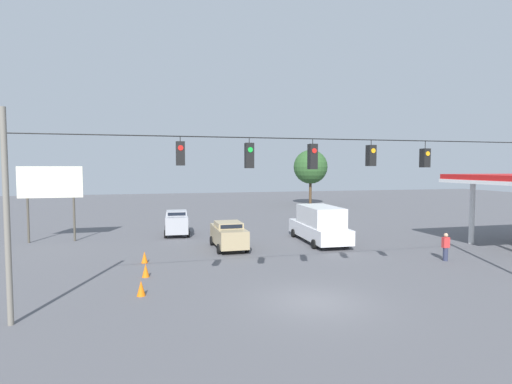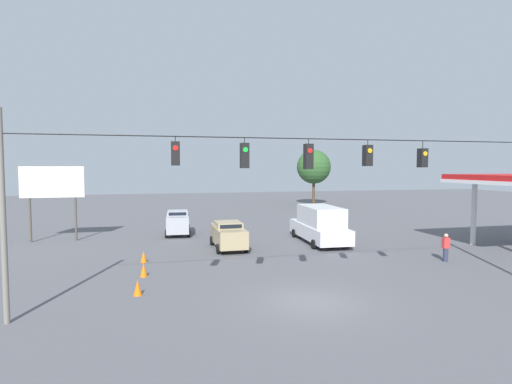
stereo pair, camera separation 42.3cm
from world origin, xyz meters
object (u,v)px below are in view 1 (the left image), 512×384
Objects in this scene: sedan_tan_withflow_mid at (229,235)px; traffic_cone_nearest at (141,288)px; pedestrian at (446,247)px; box_truck_white_oncoming_far at (319,224)px; overhead_signal_span at (311,183)px; traffic_cone_third at (145,257)px; tree_horizon_left at (311,167)px; roadside_billboard at (50,187)px; sedan_silver_withflow_far at (177,222)px; traffic_cone_second at (146,270)px.

traffic_cone_nearest is at bearing 58.40° from sedan_tan_withflow_mid.
box_truck_white_oncoming_far is at bearing -55.75° from pedestrian.
overhead_signal_span is 11.71m from sedan_tan_withflow_mid.
traffic_cone_third is at bearing 27.05° from sedan_tan_withflow_mid.
overhead_signal_span is 13.82× the size of pedestrian.
sedan_tan_withflow_mid is at bearing 58.24° from tree_horizon_left.
tree_horizon_left is at bearing -143.04° from roadside_billboard.
overhead_signal_span is 33.84× the size of traffic_cone_nearest.
overhead_signal_span is 18.29m from sedan_silver_withflow_far.
sedan_tan_withflow_mid is 2.78× the size of pedestrian.
roadside_billboard is at bearing -51.26° from traffic_cone_third.
roadside_billboard is (9.07, 0.71, 3.04)m from sedan_silver_withflow_far.
box_truck_white_oncoming_far is at bearing -164.63° from traffic_cone_third.
pedestrian is (-4.89, 7.18, -0.51)m from box_truck_white_oncoming_far.
overhead_signal_span reaches higher than sedan_tan_withflow_mid.
traffic_cone_third is at bearing -90.10° from traffic_cone_nearest.
sedan_tan_withflow_mid reaches higher than traffic_cone_nearest.
sedan_silver_withflow_far is at bearing -64.13° from sedan_tan_withflow_mid.
roadside_billboard is 36.68m from tree_horizon_left.
traffic_cone_second is 0.41× the size of pedestrian.
sedan_tan_withflow_mid is 10.36m from traffic_cone_nearest.
overhead_signal_span is 8.49m from traffic_cone_nearest.
sedan_tan_withflow_mid is 13.45m from pedestrian.
traffic_cone_nearest is 43.21m from tree_horizon_left.
overhead_signal_span is 3.17× the size of box_truck_white_oncoming_far.
traffic_cone_nearest is at bearing -17.37° from overhead_signal_span.
traffic_cone_nearest is 0.08× the size of tree_horizon_left.
sedan_silver_withflow_far is 9.44m from traffic_cone_third.
roadside_billboard is at bearing -65.02° from traffic_cone_nearest.
pedestrian is at bearing -156.98° from overhead_signal_span.
tree_horizon_left reaches higher than roadside_billboard.
traffic_cone_nearest is 2.98m from traffic_cone_second.
traffic_cone_third is 11.41m from roadside_billboard.
traffic_cone_third is at bearing 75.72° from sedan_silver_withflow_far.
overhead_signal_span is at bearing 97.49° from sedan_tan_withflow_mid.
sedan_silver_withflow_far reaches higher than pedestrian.
sedan_silver_withflow_far is 0.71× the size of roadside_billboard.
box_truck_white_oncoming_far is 1.57× the size of sedan_tan_withflow_mid.
traffic_cone_nearest is 6.04m from traffic_cone_third.
traffic_cone_second is at bearing 27.94° from box_truck_white_oncoming_far.
sedan_silver_withflow_far is 5.90× the size of traffic_cone_third.
traffic_cone_nearest is 17.30m from pedestrian.
tree_horizon_left is at bearing -98.97° from pedestrian.
pedestrian is (-17.14, 3.82, 0.48)m from traffic_cone_third.
overhead_signal_span reaches higher than box_truck_white_oncoming_far.
tree_horizon_left is (-15.70, -38.63, 0.67)m from overhead_signal_span.
overhead_signal_span reaches higher than roadside_billboard.
traffic_cone_nearest is 1.00× the size of traffic_cone_second.
sedan_silver_withflow_far is 29.73m from tree_horizon_left.
tree_horizon_left is at bearing -126.52° from traffic_cone_third.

